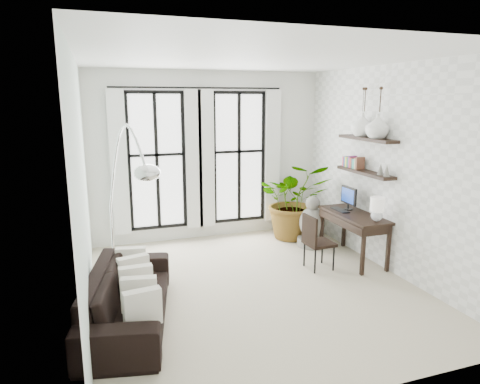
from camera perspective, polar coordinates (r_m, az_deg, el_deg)
name	(u,v)px	position (r m, az deg, el deg)	size (l,w,h in m)	color
floor	(254,286)	(6.39, 1.88, -12.46)	(5.00, 5.00, 0.00)	#BFB598
ceiling	(256,58)	(5.83, 2.11, 17.43)	(5.00, 5.00, 0.00)	white
wall_left	(82,190)	(5.54, -20.34, 0.31)	(5.00, 5.00, 0.00)	silver
wall_right	(391,170)	(7.02, 19.46, 2.76)	(5.00, 5.00, 0.00)	white
wall_back	(209,156)	(8.26, -4.18, 4.76)	(4.50, 4.50, 0.00)	white
windows	(200,159)	(8.15, -5.42, 4.35)	(3.26, 0.13, 2.65)	white
wall_shelves	(364,158)	(7.32, 16.24, 4.34)	(0.25, 1.30, 0.60)	black
sofa	(129,296)	(5.53, -14.64, -13.23)	(2.27, 0.89, 0.66)	black
throw_pillows	(136,282)	(5.46, -13.68, -11.55)	(0.40, 1.52, 0.40)	silver
plant	(295,200)	(8.37, 7.28, -1.10)	(1.36, 1.18, 1.51)	#2D7228
desk	(355,218)	(7.35, 15.10, -3.36)	(0.58, 1.37, 1.20)	black
desk_chair	(315,239)	(6.92, 9.97, -6.15)	(0.44, 0.44, 0.89)	black
arc_lamp	(125,163)	(5.94, -15.11, 3.80)	(0.74, 2.00, 2.37)	silver
buddha	(312,225)	(8.02, 9.58, -4.39)	(0.53, 0.53, 0.95)	gray
vase_a	(377,126)	(7.03, 17.86, 8.36)	(0.37, 0.37, 0.38)	white
vase_b	(362,125)	(7.36, 16.00, 8.62)	(0.37, 0.37, 0.38)	white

